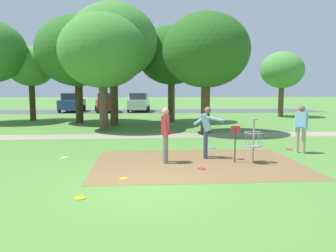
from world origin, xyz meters
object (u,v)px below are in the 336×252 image
object	(u,v)px
tree_far_left	(31,67)
tree_near_right	(113,42)
player_waiting_left	(301,126)
parked_car_center_left	(106,103)
frisbee_near_basket	(213,148)
frisbee_scattered_b	(289,149)
frisbee_far_right	(201,169)
frisbee_scattered_a	(80,198)
parked_car_center_right	(139,102)
tree_near_left	(102,51)
tree_far_right	(206,51)
tree_mid_left	(282,70)
disc_golf_basket	(252,139)
frisbee_mid_grass	(124,179)
player_foreground_watching	(206,129)
frisbee_by_tee	(64,158)
frisbee_far_left	(171,150)
tree_far_center	(171,56)
player_throwing	(166,132)
parked_car_leftmost	(72,102)

from	to	relation	value
tree_far_left	tree_near_right	bearing A→B (deg)	-30.63
player_waiting_left	parked_car_center_left	size ratio (longest dim) A/B	0.38
frisbee_near_basket	parked_car_center_left	bearing A→B (deg)	107.26
frisbee_scattered_b	frisbee_far_right	bearing A→B (deg)	-144.55
frisbee_scattered_a	parked_car_center_right	xyz separation A→B (m)	(0.93, 26.12, 0.91)
tree_near_left	tree_far_right	xyz separation A→B (m)	(5.35, -1.75, -0.13)
frisbee_scattered_b	tree_mid_left	size ratio (longest dim) A/B	0.05
disc_golf_basket	parked_car_center_right	bearing A→B (deg)	99.23
disc_golf_basket	frisbee_mid_grass	distance (m)	4.23
player_foreground_watching	frisbee_scattered_a	bearing A→B (deg)	-131.97
player_foreground_watching	frisbee_scattered_b	xyz separation A→B (m)	(3.44, 1.27, -0.98)
frisbee_near_basket	frisbee_by_tee	distance (m)	5.46
tree_far_left	tree_mid_left	bearing A→B (deg)	4.67
frisbee_mid_grass	frisbee_scattered_a	xyz separation A→B (m)	(-0.83, -1.43, 0.00)
frisbee_mid_grass	tree_far_left	distance (m)	18.13
frisbee_scattered_b	parked_car_center_right	xyz separation A→B (m)	(-5.93, 21.04, 0.91)
parked_car_center_left	parked_car_center_right	size ratio (longest dim) A/B	1.03
frisbee_far_left	tree_mid_left	xyz separation A→B (m)	(10.12, 13.90, 3.74)
frisbee_mid_grass	parked_car_center_right	distance (m)	24.70
frisbee_mid_grass	tree_far_left	bearing A→B (deg)	114.77
frisbee_far_right	tree_far_center	world-z (taller)	tree_far_center
frisbee_near_basket	tree_far_right	size ratio (longest dim) A/B	0.04
frisbee_mid_grass	parked_car_center_left	distance (m)	24.63
tree_mid_left	parked_car_center_right	distance (m)	13.83
player_throwing	frisbee_scattered_a	bearing A→B (deg)	-122.27
disc_golf_basket	tree_near_left	world-z (taller)	tree_near_left
frisbee_mid_grass	frisbee_by_tee	bearing A→B (deg)	127.65
tree_far_right	tree_mid_left	bearing A→B (deg)	49.45
parked_car_leftmost	frisbee_near_basket	bearing A→B (deg)	-65.09
tree_mid_left	tree_far_center	distance (m)	9.82
player_throwing	frisbee_far_left	xyz separation A→B (m)	(0.35, 1.97, -0.96)
frisbee_by_tee	player_foreground_watching	bearing A→B (deg)	-4.55
player_waiting_left	frisbee_far_left	size ratio (longest dim) A/B	7.60
disc_golf_basket	player_throwing	bearing A→B (deg)	175.49
player_foreground_watching	frisbee_scattered_a	xyz separation A→B (m)	(-3.42, -3.80, -0.98)
frisbee_far_left	parked_car_leftmost	bearing A→B (deg)	110.80
player_foreground_watching	tree_far_right	distance (m)	6.85
player_foreground_watching	parked_car_center_left	world-z (taller)	parked_car_center_left
disc_golf_basket	frisbee_mid_grass	xyz separation A→B (m)	(-3.85, -1.57, -0.74)
frisbee_by_tee	frisbee_scattered_b	xyz separation A→B (m)	(8.15, 0.89, 0.00)
frisbee_scattered_b	tree_far_center	size ratio (longest dim) A/B	0.04
frisbee_far_left	parked_car_leftmost	world-z (taller)	parked_car_leftmost
disc_golf_basket	frisbee_far_right	xyz separation A→B (m)	(-1.68, -0.68, -0.74)
tree_near_right	tree_far_right	bearing A→B (deg)	-39.68
tree_far_left	parked_car_leftmost	size ratio (longest dim) A/B	1.23
frisbee_far_left	frisbee_far_right	xyz separation A→B (m)	(0.63, -2.85, 0.00)
frisbee_mid_grass	tree_near_left	xyz separation A→B (m)	(-1.66, 10.07, 4.30)
player_throwing	frisbee_scattered_b	distance (m)	5.26
tree_mid_left	tree_far_center	world-z (taller)	tree_far_center
parked_car_center_right	player_waiting_left	bearing A→B (deg)	-74.54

